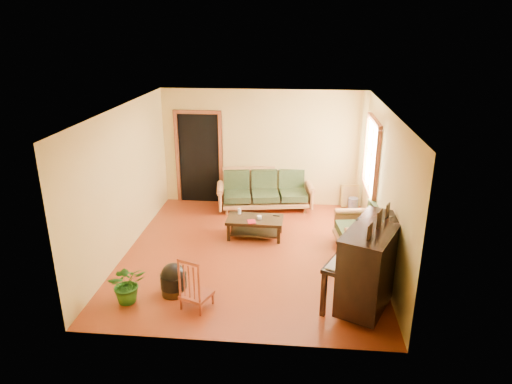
# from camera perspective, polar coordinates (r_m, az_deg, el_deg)

# --- Properties ---
(floor) EXTENTS (5.00, 5.00, 0.00)m
(floor) POSITION_cam_1_polar(r_m,az_deg,el_deg) (8.35, -0.61, -7.57)
(floor) COLOR maroon
(floor) RESTS_ON ground
(doorway) EXTENTS (1.08, 0.16, 2.05)m
(doorway) POSITION_cam_1_polar(r_m,az_deg,el_deg) (10.48, -7.12, 4.15)
(doorway) COLOR black
(doorway) RESTS_ON floor
(window) EXTENTS (0.12, 1.36, 1.46)m
(window) POSITION_cam_1_polar(r_m,az_deg,el_deg) (9.08, 14.29, 4.31)
(window) COLOR white
(window) RESTS_ON right_wall
(sofa) EXTENTS (2.18, 1.18, 0.89)m
(sofa) POSITION_cam_1_polar(r_m,az_deg,el_deg) (10.10, 1.14, 0.23)
(sofa) COLOR #AB6F3E
(sofa) RESTS_ON floor
(coffee_table) EXTENTS (1.09, 0.61, 0.39)m
(coffee_table) POSITION_cam_1_polar(r_m,az_deg,el_deg) (8.86, -0.13, -4.46)
(coffee_table) COLOR black
(coffee_table) RESTS_ON floor
(armchair) EXTENTS (0.99, 1.02, 0.92)m
(armchair) POSITION_cam_1_polar(r_m,az_deg,el_deg) (8.52, 12.65, -4.07)
(armchair) COLOR #AB6F3E
(armchair) RESTS_ON floor
(piano) EXTENTS (1.35, 1.64, 1.26)m
(piano) POSITION_cam_1_polar(r_m,az_deg,el_deg) (6.83, 14.20, -8.97)
(piano) COLOR black
(piano) RESTS_ON floor
(footstool) EXTENTS (0.52, 0.52, 0.38)m
(footstool) POSITION_cam_1_polar(r_m,az_deg,el_deg) (7.19, -10.25, -11.10)
(footstool) COLOR black
(footstool) RESTS_ON floor
(red_chair) EXTENTS (0.52, 0.54, 0.83)m
(red_chair) POSITION_cam_1_polar(r_m,az_deg,el_deg) (6.72, -7.50, -11.09)
(red_chair) COLOR maroon
(red_chair) RESTS_ON floor
(leaning_frame) EXTENTS (0.41, 0.14, 0.54)m
(leaning_frame) POSITION_cam_1_polar(r_m,az_deg,el_deg) (10.48, 11.68, -0.45)
(leaning_frame) COLOR #B9933D
(leaning_frame) RESTS_ON floor
(ceramic_crock) EXTENTS (0.23, 0.23, 0.27)m
(ceramic_crock) POSITION_cam_1_polar(r_m,az_deg,el_deg) (10.39, 12.02, -1.46)
(ceramic_crock) COLOR #324796
(ceramic_crock) RESTS_ON floor
(potted_plant) EXTENTS (0.69, 0.65, 0.61)m
(potted_plant) POSITION_cam_1_polar(r_m,az_deg,el_deg) (7.11, -15.77, -10.94)
(potted_plant) COLOR #245E1A
(potted_plant) RESTS_ON floor
(book) EXTENTS (0.19, 0.23, 0.02)m
(book) POSITION_cam_1_polar(r_m,az_deg,el_deg) (8.59, -1.04, -3.77)
(book) COLOR maroon
(book) RESTS_ON coffee_table
(candle) EXTENTS (0.08, 0.08, 0.11)m
(candle) POSITION_cam_1_polar(r_m,az_deg,el_deg) (8.97, -2.09, -2.40)
(candle) COLOR silver
(candle) RESTS_ON coffee_table
(glass_jar) EXTENTS (0.11, 0.11, 0.06)m
(glass_jar) POSITION_cam_1_polar(r_m,az_deg,el_deg) (8.74, 0.41, -3.19)
(glass_jar) COLOR white
(glass_jar) RESTS_ON coffee_table
(remote) EXTENTS (0.14, 0.05, 0.01)m
(remote) POSITION_cam_1_polar(r_m,az_deg,el_deg) (8.89, 2.54, -2.97)
(remote) COLOR black
(remote) RESTS_ON coffee_table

